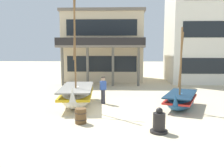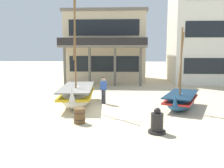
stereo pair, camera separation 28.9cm
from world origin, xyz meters
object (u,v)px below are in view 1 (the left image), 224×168
harbor_building_main (104,47)px  harbor_building_annex (213,32)px  fishing_boat_near_left (77,95)px  fishing_boat_centre_large (181,100)px  capstan_winch (159,123)px  wooden_barrel (81,116)px  fisherman_by_hull (103,90)px

harbor_building_main → harbor_building_annex: 11.64m
fishing_boat_near_left → harbor_building_annex: (12.19, 11.93, 4.57)m
fishing_boat_near_left → fishing_boat_centre_large: size_ratio=1.50×
capstan_winch → wooden_barrel: bearing=161.3°
fisherman_by_hull → harbor_building_main: size_ratio=0.20×
wooden_barrel → harbor_building_annex: size_ratio=0.07×
wooden_barrel → capstan_winch: bearing=-18.7°
fisherman_by_hull → harbor_building_main: 13.03m
fishing_boat_near_left → fisherman_by_hull: bearing=20.2°
wooden_barrel → harbor_building_annex: 19.93m
fishing_boat_near_left → harbor_building_annex: 17.66m
fishing_boat_centre_large → capstan_winch: fishing_boat_centre_large is taller
fisherman_by_hull → fishing_boat_centre_large: bearing=-12.7°
fishing_boat_centre_large → capstan_winch: bearing=-113.4°
fishing_boat_centre_large → fisherman_by_hull: fishing_boat_centre_large is taller
fishing_boat_near_left → wooden_barrel: (0.83, -3.70, -0.30)m
wooden_barrel → harbor_building_annex: harbor_building_annex is taller
harbor_building_main → fishing_boat_centre_large: bearing=-68.5°
fishing_boat_near_left → harbor_building_main: size_ratio=0.79×
fisherman_by_hull → wooden_barrel: (-0.72, -4.27, -0.48)m
wooden_barrel → harbor_building_main: size_ratio=0.08×
capstan_winch → harbor_building_main: harbor_building_main is taller
wooden_barrel → harbor_building_annex: (11.36, 15.63, 4.87)m
fisherman_by_hull → fishing_boat_near_left: bearing=-159.8°
fisherman_by_hull → capstan_winch: 6.04m
fishing_boat_centre_large → harbor_building_main: harbor_building_main is taller
fishing_boat_centre_large → harbor_building_main: bearing=111.5°
harbor_building_annex → fishing_boat_centre_large: bearing=-116.2°
fishing_boat_near_left → harbor_building_main: 13.62m
capstan_winch → wooden_barrel: size_ratio=1.49×
capstan_winch → harbor_building_main: size_ratio=0.12×
fishing_boat_near_left → wooden_barrel: fishing_boat_near_left is taller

